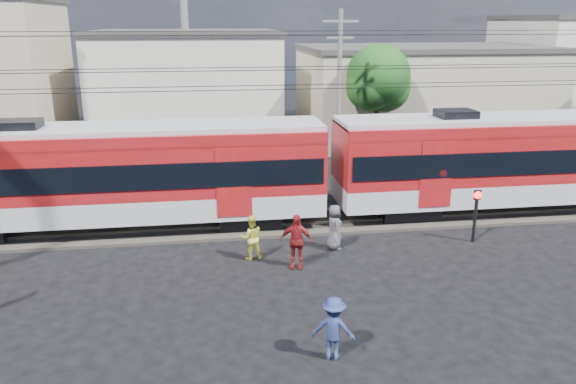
% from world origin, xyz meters
% --- Properties ---
extents(ground, '(120.00, 120.00, 0.00)m').
position_xyz_m(ground, '(0.00, 0.00, 0.00)').
color(ground, black).
rests_on(ground, ground).
extents(track_bed, '(70.00, 3.40, 0.12)m').
position_xyz_m(track_bed, '(0.00, 8.00, 0.06)').
color(track_bed, '#2D2823').
rests_on(track_bed, ground).
extents(rail_near, '(70.00, 0.12, 0.12)m').
position_xyz_m(rail_near, '(0.00, 7.25, 0.18)').
color(rail_near, '#59544C').
rests_on(rail_near, track_bed).
extents(rail_far, '(70.00, 0.12, 0.12)m').
position_xyz_m(rail_far, '(0.00, 8.75, 0.18)').
color(rail_far, '#59544C').
rests_on(rail_far, track_bed).
extents(commuter_train, '(50.30, 3.08, 4.17)m').
position_xyz_m(commuter_train, '(-4.18, 8.00, 2.40)').
color(commuter_train, black).
rests_on(commuter_train, ground).
extents(building_midwest, '(12.24, 12.24, 7.30)m').
position_xyz_m(building_midwest, '(-2.00, 27.00, 3.66)').
color(building_midwest, beige).
rests_on(building_midwest, ground).
extents(building_mideast, '(16.32, 10.20, 6.30)m').
position_xyz_m(building_mideast, '(14.00, 24.00, 3.16)').
color(building_mideast, tan).
rests_on(building_mideast, ground).
extents(building_east, '(10.20, 10.20, 8.30)m').
position_xyz_m(building_east, '(28.00, 28.00, 4.16)').
color(building_east, beige).
rests_on(building_east, ground).
extents(utility_pole_mid, '(1.80, 0.24, 8.50)m').
position_xyz_m(utility_pole_mid, '(6.00, 15.00, 4.53)').
color(utility_pole_mid, slate).
rests_on(utility_pole_mid, ground).
extents(tree_near, '(3.82, 3.64, 6.72)m').
position_xyz_m(tree_near, '(9.19, 18.09, 4.66)').
color(tree_near, '#382619').
rests_on(tree_near, ground).
extents(pedestrian_b, '(0.82, 0.66, 1.59)m').
position_xyz_m(pedestrian_b, '(0.55, 4.55, 0.80)').
color(pedestrian_b, '#D7D443').
rests_on(pedestrian_b, ground).
extents(pedestrian_c, '(1.20, 0.94, 1.64)m').
position_xyz_m(pedestrian_c, '(2.02, -1.72, 0.82)').
color(pedestrian_c, navy).
rests_on(pedestrian_c, ground).
extents(pedestrian_d, '(1.18, 0.74, 1.88)m').
position_xyz_m(pedestrian_d, '(1.96, 3.63, 0.94)').
color(pedestrian_d, maroon).
rests_on(pedestrian_d, ground).
extents(pedestrian_e, '(0.62, 0.87, 1.67)m').
position_xyz_m(pedestrian_e, '(3.57, 5.02, 0.83)').
color(pedestrian_e, '#48484D').
rests_on(pedestrian_e, ground).
extents(crossing_signal, '(0.29, 0.29, 2.02)m').
position_xyz_m(crossing_signal, '(8.88, 4.92, 1.40)').
color(crossing_signal, black).
rests_on(crossing_signal, ground).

